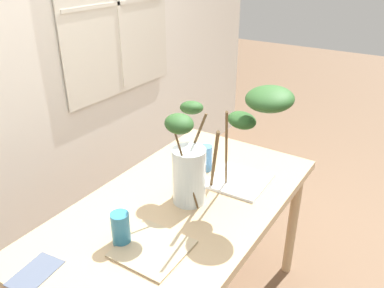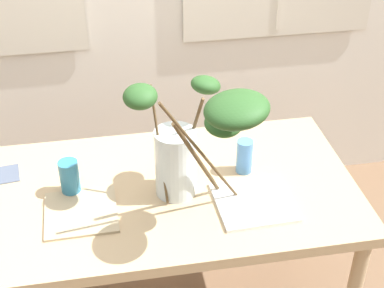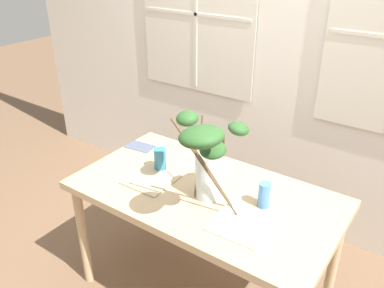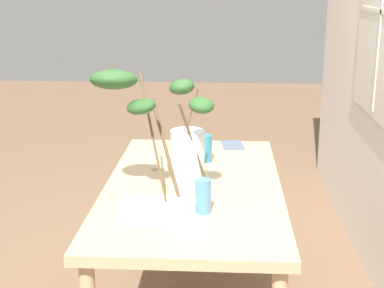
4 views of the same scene
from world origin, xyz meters
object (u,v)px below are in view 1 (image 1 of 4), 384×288
at_px(vase_with_branches, 209,151).
at_px(plate_square_right, 239,181).
at_px(drinking_glass_blue_right, 206,158).
at_px(dining_table, 180,218).
at_px(plate_square_left, 153,249).
at_px(drinking_glass_blue_left, 121,228).

height_order(vase_with_branches, plate_square_right, vase_with_branches).
distance_m(drinking_glass_blue_right, plate_square_right, 0.21).
bearing_deg(drinking_glass_blue_right, dining_table, -169.94).
xyz_separation_m(drinking_glass_blue_right, plate_square_left, (-0.64, -0.15, -0.07)).
bearing_deg(plate_square_right, drinking_glass_blue_left, 164.42).
bearing_deg(vase_with_branches, plate_square_left, 177.99).
bearing_deg(drinking_glass_blue_right, vase_with_branches, -146.70).
relative_size(vase_with_branches, drinking_glass_blue_left, 4.13).
bearing_deg(dining_table, drinking_glass_blue_left, 173.28).
distance_m(drinking_glass_blue_left, drinking_glass_blue_right, 0.67).
height_order(dining_table, drinking_glass_blue_left, drinking_glass_blue_left).
xyz_separation_m(dining_table, vase_with_branches, (0.08, -0.10, 0.34)).
bearing_deg(drinking_glass_blue_left, plate_square_right, -15.58).
distance_m(vase_with_branches, plate_square_right, 0.35).
xyz_separation_m(dining_table, plate_square_right, (0.31, -0.14, 0.09)).
distance_m(drinking_glass_blue_left, plate_square_right, 0.68).
height_order(drinking_glass_blue_right, plate_square_right, drinking_glass_blue_right).
bearing_deg(drinking_glass_blue_left, drinking_glass_blue_right, 1.48).
height_order(vase_with_branches, drinking_glass_blue_left, vase_with_branches).
bearing_deg(plate_square_left, dining_table, 15.77).
height_order(vase_with_branches, plate_square_left, vase_with_branches).
distance_m(drinking_glass_blue_left, plate_square_left, 0.15).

